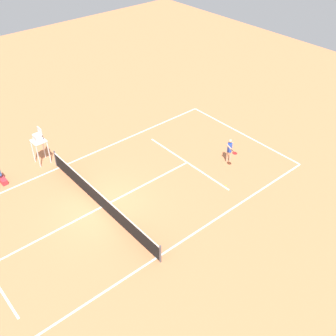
% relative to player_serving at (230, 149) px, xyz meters
% --- Properties ---
extents(ground_plane, '(60.00, 60.00, 0.00)m').
position_rel_player_serving_xyz_m(ground_plane, '(1.63, 8.29, -0.97)').
color(ground_plane, '#D37A4C').
extents(court_lines, '(9.47, 23.00, 0.01)m').
position_rel_player_serving_xyz_m(court_lines, '(1.63, 8.29, -0.96)').
color(court_lines, white).
rests_on(court_lines, ground).
extents(tennis_net, '(10.07, 0.10, 1.07)m').
position_rel_player_serving_xyz_m(tennis_net, '(1.63, 8.29, -0.47)').
color(tennis_net, '#4C4C51').
rests_on(tennis_net, ground).
extents(player_serving, '(1.17, 0.90, 1.63)m').
position_rel_player_serving_xyz_m(player_serving, '(0.00, 0.00, 0.00)').
color(player_serving, '#D8A884').
rests_on(player_serving, ground).
extents(tennis_ball, '(0.07, 0.07, 0.07)m').
position_rel_player_serving_xyz_m(tennis_ball, '(-1.51, 1.87, -0.93)').
color(tennis_ball, '#CCE033').
rests_on(tennis_ball, ground).
extents(umpire_chair, '(0.80, 0.80, 2.41)m').
position_rel_player_serving_xyz_m(umpire_chair, '(7.47, 8.75, 0.64)').
color(umpire_chair, silver).
rests_on(umpire_chair, ground).
extents(equipment_bag, '(0.76, 0.32, 0.30)m').
position_rel_player_serving_xyz_m(equipment_bag, '(7.15, 11.46, -0.82)').
color(equipment_bag, red).
rests_on(equipment_bag, ground).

